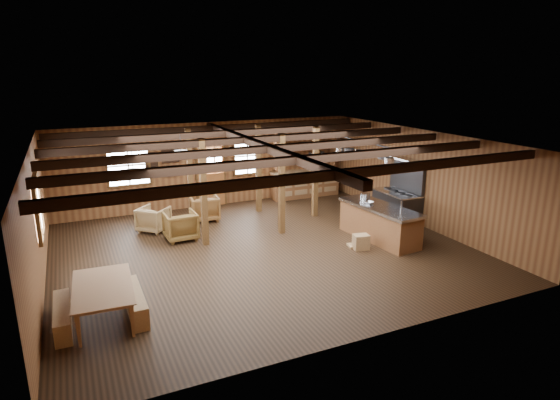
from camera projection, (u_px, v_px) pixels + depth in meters
name	position (u px, v px, depth m)	size (l,w,h in m)	color
room	(262.00, 197.00, 11.55)	(10.04, 9.04, 2.84)	black
ceiling_joists	(259.00, 145.00, 11.35)	(9.80, 8.82, 0.18)	black
timber_posts	(251.00, 178.00, 13.57)	(3.95, 2.35, 2.80)	#3F2912
back_door	(211.00, 180.00, 15.58)	(1.02, 0.08, 2.15)	brown
window_back_left	(128.00, 165.00, 14.36)	(1.32, 0.06, 1.32)	white
window_back_right	(247.00, 156.00, 15.92)	(1.02, 0.06, 1.32)	white
window_left	(37.00, 208.00, 9.94)	(0.14, 1.24, 1.32)	white
notice_boards	(164.00, 161.00, 14.78)	(1.08, 0.03, 0.90)	silver
back_counter	(305.00, 180.00, 16.80)	(2.55, 0.60, 2.45)	brown
pendant_lamps	(160.00, 163.00, 11.29)	(1.86, 2.36, 0.66)	#2C2C2F
pot_rack	(361.00, 152.00, 12.81)	(0.38, 3.00, 0.45)	#2C2C2F
kitchen_island	(379.00, 222.00, 12.56)	(1.12, 2.57, 1.20)	brown
step_stool	(361.00, 242.00, 11.94)	(0.43, 0.31, 0.39)	olive
commercial_range	(398.00, 201.00, 14.06)	(0.80, 1.55, 1.91)	#2C2C2F
dining_table	(106.00, 302.00, 8.59)	(1.86, 1.04, 0.65)	#986945
bench_wall	(63.00, 317.00, 8.32)	(0.28, 1.47, 0.40)	olive
bench_aisle	(135.00, 302.00, 8.82)	(0.29, 1.55, 0.43)	olive
armchair_a	(181.00, 226.00, 12.58)	(0.82, 0.84, 0.77)	brown
armchair_b	(204.00, 208.00, 14.19)	(0.82, 0.84, 0.77)	brown
armchair_c	(154.00, 219.00, 13.25)	(0.75, 0.77, 0.70)	olive
counter_pot	(365.00, 196.00, 13.08)	(0.27, 0.27, 0.16)	#B2B4B9
bowl	(369.00, 203.00, 12.65)	(0.23, 0.23, 0.06)	silver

